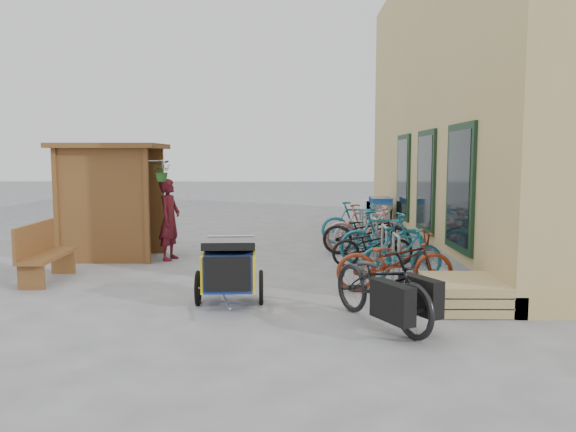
{
  "coord_description": "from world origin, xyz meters",
  "views": [
    {
      "loc": [
        0.6,
        -9.17,
        2.12
      ],
      "look_at": [
        0.5,
        1.5,
        1.0
      ],
      "focal_mm": 35.0,
      "sensor_mm": 36.0,
      "label": 1
    }
  ],
  "objects_px": {
    "cargo_bike": "(383,285)",
    "bike_2": "(373,245)",
    "bike_1": "(401,253)",
    "bike_5": "(367,229)",
    "pallet_stack": "(463,293)",
    "bike_7": "(357,223)",
    "bike_3": "(383,237)",
    "bike_6": "(366,229)",
    "bike_0": "(395,261)",
    "shopping_carts": "(378,211)",
    "kiosk": "(107,185)",
    "bike_4": "(367,232)",
    "person_kiosk": "(170,220)",
    "child_trailer": "(229,268)",
    "bench": "(43,252)"
  },
  "relations": [
    {
      "from": "bike_4",
      "to": "bike_7",
      "type": "bearing_deg",
      "value": 13.56
    },
    {
      "from": "cargo_bike",
      "to": "bike_6",
      "type": "xyz_separation_m",
      "value": [
        0.6,
        6.28,
        -0.09
      ]
    },
    {
      "from": "child_trailer",
      "to": "bike_6",
      "type": "distance_m",
      "value": 5.9
    },
    {
      "from": "cargo_bike",
      "to": "bike_3",
      "type": "xyz_separation_m",
      "value": [
        0.66,
        4.21,
        0.01
      ]
    },
    {
      "from": "child_trailer",
      "to": "bike_6",
      "type": "relative_size",
      "value": 1.01
    },
    {
      "from": "bench",
      "to": "cargo_bike",
      "type": "distance_m",
      "value": 5.96
    },
    {
      "from": "bike_5",
      "to": "bench",
      "type": "bearing_deg",
      "value": 117.49
    },
    {
      "from": "kiosk",
      "to": "cargo_bike",
      "type": "bearing_deg",
      "value": -43.16
    },
    {
      "from": "kiosk",
      "to": "cargo_bike",
      "type": "height_order",
      "value": "kiosk"
    },
    {
      "from": "child_trailer",
      "to": "bike_6",
      "type": "height_order",
      "value": "child_trailer"
    },
    {
      "from": "person_kiosk",
      "to": "bike_6",
      "type": "relative_size",
      "value": 1.02
    },
    {
      "from": "bike_0",
      "to": "bike_6",
      "type": "height_order",
      "value": "bike_0"
    },
    {
      "from": "pallet_stack",
      "to": "person_kiosk",
      "type": "xyz_separation_m",
      "value": [
        -4.95,
        3.7,
        0.63
      ]
    },
    {
      "from": "child_trailer",
      "to": "bike_7",
      "type": "distance_m",
      "value": 6.19
    },
    {
      "from": "bike_1",
      "to": "bike_3",
      "type": "height_order",
      "value": "bike_3"
    },
    {
      "from": "shopping_carts",
      "to": "bike_3",
      "type": "bearing_deg",
      "value": -97.41
    },
    {
      "from": "bike_4",
      "to": "child_trailer",
      "type": "bearing_deg",
      "value": 160.79
    },
    {
      "from": "kiosk",
      "to": "bike_1",
      "type": "bearing_deg",
      "value": -19.65
    },
    {
      "from": "bike_0",
      "to": "bike_1",
      "type": "bearing_deg",
      "value": -19.52
    },
    {
      "from": "cargo_bike",
      "to": "bike_1",
      "type": "bearing_deg",
      "value": 47.05
    },
    {
      "from": "bike_1",
      "to": "kiosk",
      "type": "bearing_deg",
      "value": 56.66
    },
    {
      "from": "kiosk",
      "to": "bike_3",
      "type": "relative_size",
      "value": 1.42
    },
    {
      "from": "shopping_carts",
      "to": "person_kiosk",
      "type": "height_order",
      "value": "person_kiosk"
    },
    {
      "from": "bike_3",
      "to": "shopping_carts",
      "type": "bearing_deg",
      "value": -13.58
    },
    {
      "from": "pallet_stack",
      "to": "bench",
      "type": "distance_m",
      "value": 6.89
    },
    {
      "from": "person_kiosk",
      "to": "bike_7",
      "type": "relative_size",
      "value": 0.97
    },
    {
      "from": "bike_1",
      "to": "bike_6",
      "type": "xyz_separation_m",
      "value": [
        -0.14,
        3.63,
        -0.03
      ]
    },
    {
      "from": "bike_7",
      "to": "bike_6",
      "type": "bearing_deg",
      "value": -154.39
    },
    {
      "from": "cargo_bike",
      "to": "bike_2",
      "type": "height_order",
      "value": "cargo_bike"
    },
    {
      "from": "child_trailer",
      "to": "cargo_bike",
      "type": "bearing_deg",
      "value": -29.52
    },
    {
      "from": "bike_2",
      "to": "bike_7",
      "type": "distance_m",
      "value": 2.85
    },
    {
      "from": "cargo_bike",
      "to": "bike_3",
      "type": "relative_size",
      "value": 1.19
    },
    {
      "from": "cargo_bike",
      "to": "bike_0",
      "type": "height_order",
      "value": "cargo_bike"
    },
    {
      "from": "bike_2",
      "to": "bike_5",
      "type": "xyz_separation_m",
      "value": [
        0.08,
        1.5,
        0.13
      ]
    },
    {
      "from": "pallet_stack",
      "to": "bike_7",
      "type": "distance_m",
      "value": 5.93
    },
    {
      "from": "shopping_carts",
      "to": "bike_1",
      "type": "relative_size",
      "value": 1.03
    },
    {
      "from": "kiosk",
      "to": "pallet_stack",
      "type": "relative_size",
      "value": 2.08
    },
    {
      "from": "kiosk",
      "to": "bike_4",
      "type": "distance_m",
      "value": 5.58
    },
    {
      "from": "bike_0",
      "to": "bike_4",
      "type": "height_order",
      "value": "bike_4"
    },
    {
      "from": "bench",
      "to": "bike_1",
      "type": "height_order",
      "value": "bench"
    },
    {
      "from": "child_trailer",
      "to": "cargo_bike",
      "type": "relative_size",
      "value": 0.79
    },
    {
      "from": "bike_0",
      "to": "child_trailer",
      "type": "bearing_deg",
      "value": 105.38
    },
    {
      "from": "shopping_carts",
      "to": "bike_5",
      "type": "height_order",
      "value": "bike_5"
    },
    {
      "from": "person_kiosk",
      "to": "bike_2",
      "type": "distance_m",
      "value": 4.17
    },
    {
      "from": "bike_1",
      "to": "bike_7",
      "type": "bearing_deg",
      "value": -9.2
    },
    {
      "from": "bench",
      "to": "bike_6",
      "type": "bearing_deg",
      "value": 30.06
    },
    {
      "from": "person_kiosk",
      "to": "bike_4",
      "type": "relative_size",
      "value": 0.88
    },
    {
      "from": "bike_1",
      "to": "bike_5",
      "type": "distance_m",
      "value": 2.7
    },
    {
      "from": "child_trailer",
      "to": "bike_3",
      "type": "height_order",
      "value": "bike_3"
    },
    {
      "from": "shopping_carts",
      "to": "bike_2",
      "type": "distance_m",
      "value": 5.09
    }
  ]
}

